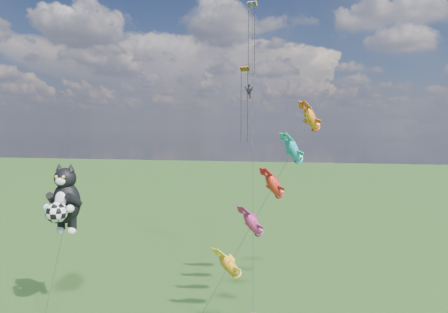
# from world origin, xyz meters

# --- Properties ---
(cat_kite_rig) EXTENTS (2.37, 4.05, 11.13)m
(cat_kite_rig) POSITION_xyz_m (1.68, 0.39, 8.48)
(cat_kite_rig) COLOR brown
(cat_kite_rig) RESTS_ON ground
(fish_windsock_rig) EXTENTS (8.95, 13.35, 17.12)m
(fish_windsock_rig) POSITION_xyz_m (16.59, 2.76, 9.60)
(fish_windsock_rig) COLOR brown
(fish_windsock_rig) RESTS_ON ground
(parafoil_rig) EXTENTS (3.69, 17.25, 27.38)m
(parafoil_rig) POSITION_xyz_m (12.52, 17.34, 18.54)
(parafoil_rig) COLOR brown
(parafoil_rig) RESTS_ON ground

